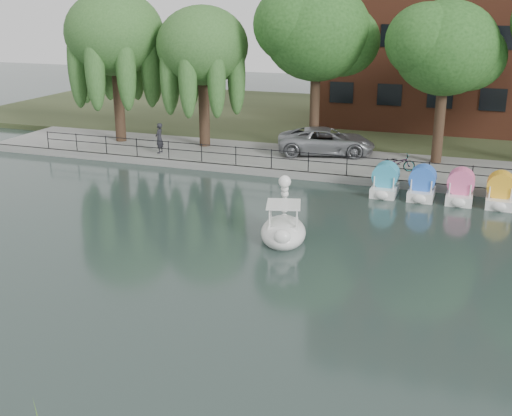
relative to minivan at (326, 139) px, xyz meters
The scene contains 14 objects.
ground_plane 17.30m from the minivan, 89.75° to the right, with size 120.00×120.00×0.00m, color #364743.
promenade 1.65m from the minivan, 86.57° to the right, with size 40.00×6.00×0.40m, color gray.
kerb 4.34m from the minivan, 88.97° to the right, with size 40.00×0.25×0.40m, color gray.
land_strip 12.79m from the minivan, 89.66° to the left, with size 60.00×22.00×0.36m, color #47512D.
railing 4.01m from the minivan, 88.92° to the right, with size 32.00×0.05×1.00m.
willow_left 14.11m from the minivan, behind, with size 5.88×5.88×9.01m.
willow_mid 8.94m from the minivan, behind, with size 5.32×5.32×8.15m.
broadleaf_center 5.91m from the minivan, 141.22° to the left, with size 6.00×6.00×9.25m.
broadleaf_right 7.95m from the minivan, ahead, with size 5.40×5.40×8.32m.
minivan is the anchor object (origin of this frame).
bicycle 5.04m from the minivan, 28.98° to the right, with size 1.72×0.60×1.00m, color gray.
pedestrian 9.52m from the minivan, 162.15° to the right, with size 0.71×0.48×1.98m, color black.
swan_boat 12.94m from the minivan, 83.16° to the right, with size 2.40×3.10×2.33m.
pedal_boat_row 10.86m from the minivan, 30.41° to the right, with size 11.35×1.70×1.40m.
Camera 1 is at (8.36, -17.67, 8.83)m, focal length 45.00 mm.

